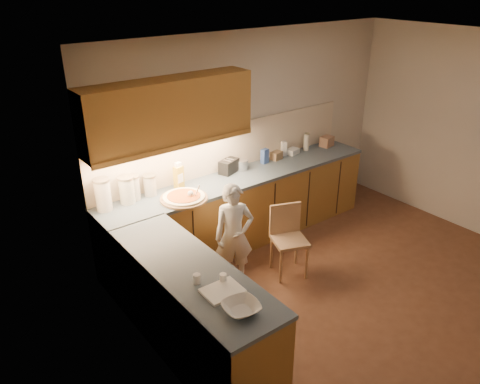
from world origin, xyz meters
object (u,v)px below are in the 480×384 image
(oil_jug, at_px, (179,176))
(toaster, at_px, (229,166))
(pizza_on_board, at_px, (184,197))
(child, at_px, (234,236))
(wooden_chair, at_px, (288,235))

(oil_jug, xyz_separation_m, toaster, (0.73, 0.02, -0.06))
(pizza_on_board, distance_m, child, 0.69)
(oil_jug, bearing_deg, pizza_on_board, -111.12)
(wooden_chair, bearing_deg, pizza_on_board, 163.12)
(wooden_chair, distance_m, oil_jug, 1.42)
(toaster, bearing_deg, child, -143.35)
(child, height_order, wooden_chair, child)
(child, xyz_separation_m, oil_jug, (-0.18, 0.83, 0.46))
(oil_jug, bearing_deg, child, -77.96)
(wooden_chair, bearing_deg, toaster, 115.16)
(child, bearing_deg, wooden_chair, 7.07)
(pizza_on_board, xyz_separation_m, toaster, (0.84, 0.32, 0.06))
(pizza_on_board, distance_m, oil_jug, 0.34)
(child, bearing_deg, toaster, 80.89)
(wooden_chair, relative_size, toaster, 2.77)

